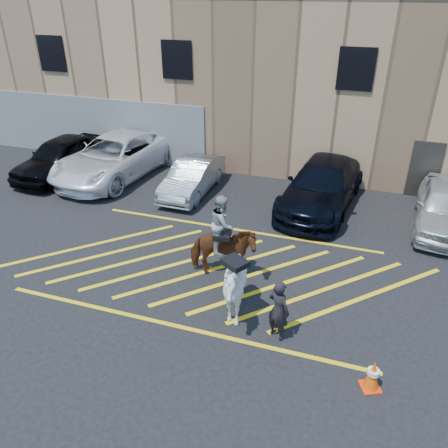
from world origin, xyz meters
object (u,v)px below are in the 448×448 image
(saddled_white, at_px, (235,287))
(car_black_suv, at_px, (61,157))
(car_silver_sedan, at_px, (192,177))
(car_white_suv, at_px, (446,207))
(handler, at_px, (279,310))
(mounted_bay, at_px, (222,245))
(car_blue_suv, at_px, (322,185))
(traffic_cone, at_px, (373,375))
(car_white_pickup, at_px, (116,156))

(saddled_white, bearing_deg, car_black_suv, 146.03)
(car_silver_sedan, height_order, car_white_suv, car_white_suv)
(handler, bearing_deg, mounted_bay, -15.28)
(car_white_suv, bearing_deg, car_blue_suv, 179.37)
(car_black_suv, height_order, car_white_suv, car_black_suv)
(car_white_suv, height_order, mounted_bay, mounted_bay)
(car_white_suv, height_order, traffic_cone, car_white_suv)
(handler, relative_size, traffic_cone, 2.14)
(car_white_suv, relative_size, handler, 2.91)
(car_silver_sedan, relative_size, traffic_cone, 5.41)
(car_white_suv, height_order, handler, handler)
(car_white_suv, bearing_deg, car_silver_sedan, -174.77)
(car_blue_suv, distance_m, saddled_white, 7.11)
(car_black_suv, height_order, mounted_bay, mounted_bay)
(saddled_white, xyz_separation_m, traffic_cone, (3.29, -1.21, -0.55))
(car_white_suv, bearing_deg, car_black_suv, -174.65)
(handler, relative_size, mounted_bay, 0.63)
(car_black_suv, relative_size, saddled_white, 2.20)
(car_black_suv, distance_m, car_white_pickup, 2.37)
(car_silver_sedan, height_order, car_blue_suv, car_blue_suv)
(car_white_pickup, distance_m, traffic_cone, 13.68)
(car_black_suv, height_order, car_white_pickup, car_white_pickup)
(car_white_suv, xyz_separation_m, handler, (-4.21, -6.91, 0.01))
(traffic_cone, bearing_deg, saddled_white, 159.73)
(car_black_suv, relative_size, handler, 3.06)
(car_blue_suv, bearing_deg, car_silver_sedan, -168.05)
(mounted_bay, bearing_deg, car_black_suv, 150.74)
(car_white_pickup, bearing_deg, car_blue_suv, 5.96)
(handler, bearing_deg, car_black_suv, -3.69)
(car_white_pickup, height_order, mounted_bay, mounted_bay)
(car_blue_suv, height_order, mounted_bay, mounted_bay)
(car_silver_sedan, bearing_deg, saddled_white, -59.56)
(handler, xyz_separation_m, saddled_white, (-1.15, 0.34, 0.13))
(car_white_pickup, bearing_deg, handler, -33.86)
(car_white_suv, distance_m, mounted_bay, 7.96)
(car_silver_sedan, distance_m, car_white_suv, 9.09)
(car_white_pickup, xyz_separation_m, car_blue_suv, (8.71, -0.21, -0.04))
(car_black_suv, xyz_separation_m, car_blue_suv, (10.99, 0.43, 0.01))
(car_white_suv, bearing_deg, car_white_pickup, -177.49)
(handler, distance_m, mounted_bay, 2.75)
(car_white_pickup, relative_size, mounted_bay, 2.50)
(car_white_pickup, relative_size, handler, 4.00)
(car_black_suv, height_order, car_blue_suv, car_blue_suv)
(car_silver_sedan, xyz_separation_m, handler, (4.88, -6.93, 0.13))
(car_white_suv, xyz_separation_m, saddled_white, (-5.36, -6.57, 0.14))
(saddled_white, bearing_deg, car_white_pickup, 136.04)
(car_white_suv, bearing_deg, handler, -116.01)
(handler, xyz_separation_m, mounted_bay, (-1.98, 1.91, 0.23))
(car_blue_suv, bearing_deg, car_white_pickup, -174.16)
(handler, bearing_deg, car_blue_suv, -61.99)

